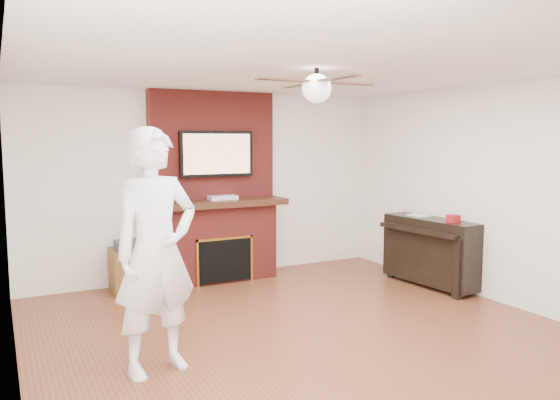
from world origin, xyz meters
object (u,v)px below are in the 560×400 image
person (156,251)px  side_table (134,267)px  fireplace (216,205)px  piano (431,250)px

person → side_table: size_ratio=3.13×
side_table → fireplace: bearing=4.9°
fireplace → side_table: (-1.12, -0.07, -0.71)m
side_table → person: bearing=-96.9°
person → side_table: person is taller
side_table → piano: piano is taller
person → piano: 3.92m
fireplace → piano: bearing=-35.2°
fireplace → side_table: bearing=-176.6°
side_table → piano: (3.41, -1.55, 0.18)m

